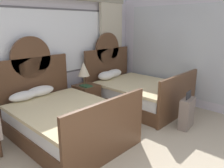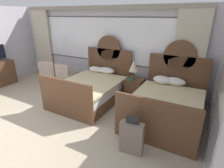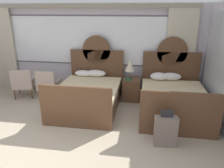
{
  "view_description": "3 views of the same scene",
  "coord_description": "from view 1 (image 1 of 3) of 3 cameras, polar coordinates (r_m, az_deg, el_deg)",
  "views": [
    {
      "loc": [
        -1.73,
        -0.79,
        2.06
      ],
      "look_at": [
        1.13,
        1.92,
        0.95
      ],
      "focal_mm": 35.19,
      "sensor_mm": 36.0,
      "label": 1
    },
    {
      "loc": [
        3.25,
        -1.64,
        2.43
      ],
      "look_at": [
        1.29,
        1.94,
        0.84
      ],
      "focal_mm": 28.79,
      "sensor_mm": 36.0,
      "label": 2
    },
    {
      "loc": [
        1.79,
        -2.78,
        2.55
      ],
      "look_at": [
        1.12,
        1.5,
        1.01
      ],
      "focal_mm": 34.32,
      "sensor_mm": 36.0,
      "label": 3
    }
  ],
  "objects": [
    {
      "name": "wall_back_window",
      "position": [
        4.77,
        -25.04,
        6.59
      ],
      "size": [
        7.0,
        0.22,
        2.7
      ],
      "color": "silver",
      "rests_on": "ground_plane"
    },
    {
      "name": "book_on_nightstand",
      "position": [
        5.06,
        -6.8,
        -0.5
      ],
      "size": [
        0.18,
        0.26,
        0.03
      ],
      "color": "#285133",
      "rests_on": "nightstand_between_beds"
    },
    {
      "name": "suitcase_on_floor",
      "position": [
        4.68,
        18.86,
        -7.13
      ],
      "size": [
        0.45,
        0.23,
        0.77
      ],
      "color": "#75665B",
      "rests_on": "ground_plane"
    },
    {
      "name": "table_lamp_on_nightstand",
      "position": [
        5.06,
        -7.38,
        3.79
      ],
      "size": [
        0.27,
        0.27,
        0.55
      ],
      "color": "brown",
      "rests_on": "nightstand_between_beds"
    },
    {
      "name": "bed_near_mirror",
      "position": [
        5.6,
        6.32,
        -2.01
      ],
      "size": [
        1.62,
        2.22,
        1.8
      ],
      "color": "brown",
      "rests_on": "ground_plane"
    },
    {
      "name": "bed_near_window",
      "position": [
        4.17,
        -12.52,
        -8.7
      ],
      "size": [
        1.62,
        2.22,
        1.8
      ],
      "color": "brown",
      "rests_on": "ground_plane"
    },
    {
      "name": "wall_right_mirror",
      "position": [
        5.79,
        19.64,
        7.74
      ],
      "size": [
        0.08,
        4.21,
        2.7
      ],
      "color": "silver",
      "rests_on": "ground_plane"
    },
    {
      "name": "nightstand_between_beds",
      "position": [
        5.29,
        -6.63,
        -3.61
      ],
      "size": [
        0.5,
        0.52,
        0.65
      ],
      "color": "brown",
      "rests_on": "ground_plane"
    }
  ]
}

